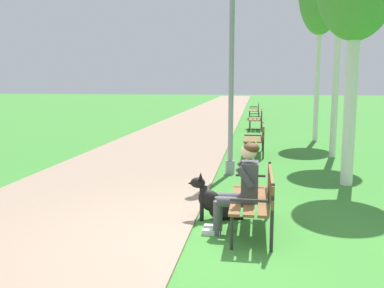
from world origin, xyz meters
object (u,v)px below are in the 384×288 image
lamp_post_near (231,71)px  dog_black (214,203)px  park_bench_near (257,195)px  park_bench_furthest (255,109)px  park_bench_mid (256,136)px  park_bench_far (257,118)px  person_seated_on_near_bench (241,185)px

lamp_post_near → dog_black: bearing=-90.9°
park_bench_near → park_bench_furthest: size_ratio=1.00×
park_bench_near → lamp_post_near: lamp_post_near is taller
park_bench_near → park_bench_mid: 6.31m
park_bench_far → dog_black: (-0.64, -12.13, -0.25)m
park_bench_mid → park_bench_far: (0.02, 6.25, 0.00)m
park_bench_mid → lamp_post_near: (-0.57, -2.66, 1.75)m
park_bench_furthest → lamp_post_near: bearing=-91.9°
park_bench_far → lamp_post_near: (-0.59, -8.91, 1.75)m
park_bench_near → lamp_post_near: bearing=99.1°
park_bench_near → lamp_post_near: 4.09m
park_bench_near → person_seated_on_near_bench: bearing=-148.5°
park_bench_mid → park_bench_far: bearing=89.8°
person_seated_on_near_bench → dog_black: person_seated_on_near_bench is taller
park_bench_far → park_bench_furthest: 5.51m
person_seated_on_near_bench → park_bench_mid: bearing=88.3°
park_bench_mid → dog_black: size_ratio=1.80×
park_bench_furthest → lamp_post_near: size_ratio=0.34×
park_bench_mid → park_bench_near: bearing=-89.9°
park_bench_far → park_bench_furthest: same height
park_bench_near → dog_black: size_ratio=1.80×
park_bench_furthest → park_bench_far: bearing=-88.9°
park_bench_far → dog_black: bearing=-93.0°
lamp_post_near → park_bench_far: bearing=86.2°
dog_black → park_bench_near: bearing=-34.3°
park_bench_mid → dog_black: bearing=-96.0°
park_bench_near → person_seated_on_near_bench: person_seated_on_near_bench is taller
park_bench_near → person_seated_on_near_bench: size_ratio=1.20×
park_bench_near → park_bench_far: (0.01, 12.56, 0.00)m
park_bench_near → park_bench_far: size_ratio=1.00×
park_bench_far → person_seated_on_near_bench: bearing=-91.0°
dog_black → park_bench_far: bearing=87.0°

